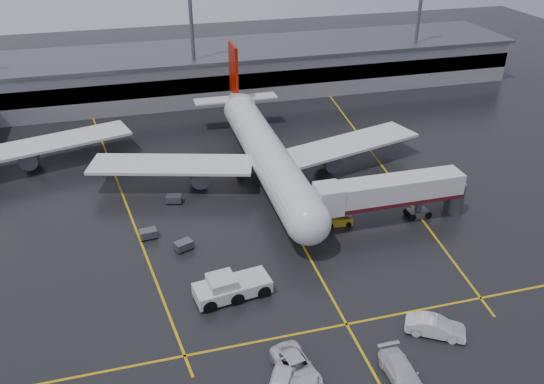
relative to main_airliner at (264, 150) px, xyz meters
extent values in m
plane|color=black|center=(0.00, -9.70, -4.21)|extent=(220.00, 220.00, 0.00)
cube|color=gold|center=(0.00, -9.70, -4.20)|extent=(0.25, 90.00, 0.02)
cube|color=gold|center=(0.00, -31.70, -4.20)|extent=(60.00, 0.25, 0.02)
cube|color=gold|center=(-20.00, 0.30, -4.20)|extent=(9.99, 69.35, 0.02)
cube|color=gold|center=(18.00, 0.30, -4.20)|extent=(7.57, 69.64, 0.02)
cube|color=gray|center=(0.00, 38.30, -0.21)|extent=(120.00, 18.00, 8.00)
cube|color=black|center=(0.00, 29.50, 0.29)|extent=(120.00, 0.40, 3.00)
cube|color=#595B60|center=(0.00, 38.30, 4.09)|extent=(122.00, 19.00, 0.60)
cylinder|color=#595B60|center=(-5.00, 32.30, 8.29)|extent=(0.70, 0.70, 25.00)
cylinder|color=#595B60|center=(40.00, 32.30, 8.29)|extent=(0.70, 0.70, 25.00)
cylinder|color=silver|center=(0.00, -1.70, -0.01)|extent=(5.20, 36.00, 5.20)
sphere|color=silver|center=(0.00, -19.70, -0.01)|extent=(5.20, 5.20, 5.20)
cone|color=silver|center=(0.00, 19.30, 0.59)|extent=(4.94, 8.00, 4.94)
cube|color=#9A0E00|center=(0.00, 20.30, 5.49)|extent=(0.50, 5.50, 8.50)
cube|color=silver|center=(0.00, 19.30, 0.79)|extent=(14.00, 3.00, 0.25)
cube|color=silver|center=(-13.00, 0.30, -0.81)|extent=(22.80, 11.83, 0.40)
cube|color=silver|center=(13.00, 0.30, -0.81)|extent=(22.80, 11.83, 0.40)
cylinder|color=#595B60|center=(-9.50, -0.70, -2.21)|extent=(2.60, 4.50, 2.60)
cylinder|color=#595B60|center=(9.50, -0.70, -2.21)|extent=(2.60, 4.50, 2.60)
cylinder|color=#595B60|center=(0.00, -16.70, -3.21)|extent=(0.56, 0.56, 2.00)
cylinder|color=#595B60|center=(-3.20, 1.30, -3.21)|extent=(0.56, 0.56, 2.00)
cylinder|color=#595B60|center=(3.20, 1.30, -3.21)|extent=(0.56, 0.56, 2.00)
cylinder|color=black|center=(0.00, -16.70, -3.76)|extent=(0.40, 1.10, 1.10)
cylinder|color=black|center=(-3.20, 1.30, -3.66)|extent=(1.00, 1.40, 1.40)
cylinder|color=black|center=(3.20, 1.30, -3.66)|extent=(1.00, 1.40, 1.40)
cube|color=silver|center=(-29.00, 12.30, -0.81)|extent=(22.80, 11.83, 0.40)
cylinder|color=#595B60|center=(-32.50, 11.30, -2.21)|extent=(2.60, 4.50, 2.60)
cube|color=silver|center=(12.00, -15.70, 0.19)|extent=(18.00, 3.20, 3.00)
cube|color=#4A0F16|center=(12.00, -15.70, -1.11)|extent=(18.00, 3.30, 0.50)
cube|color=silver|center=(3.80, -15.70, 0.19)|extent=(3.00, 3.40, 3.30)
cylinder|color=#595B60|center=(16.00, -15.70, -2.71)|extent=(0.80, 0.80, 3.00)
cube|color=#595B60|center=(16.00, -15.70, -3.76)|extent=(2.60, 1.60, 0.90)
cylinder|color=#595B60|center=(21.00, -15.70, -2.21)|extent=(2.40, 2.40, 4.00)
cylinder|color=black|center=(14.90, -15.70, -3.76)|extent=(0.90, 1.80, 0.90)
cylinder|color=black|center=(17.10, -15.70, -3.76)|extent=(0.90, 1.80, 0.90)
cube|color=silver|center=(-9.69, -24.68, -3.22)|extent=(8.08, 4.14, 1.32)
cube|color=silver|center=(-10.78, -24.83, -2.11)|extent=(2.99, 2.99, 1.10)
cube|color=black|center=(-10.78, -24.83, -2.11)|extent=(2.69, 2.69, 0.99)
cylinder|color=black|center=(-12.53, -25.08, -3.60)|extent=(1.88, 3.48, 1.43)
cylinder|color=black|center=(-9.69, -24.68, -3.60)|extent=(1.88, 3.48, 1.43)
cylinder|color=black|center=(-6.85, -24.28, -3.60)|extent=(1.88, 3.48, 1.43)
cube|color=gold|center=(5.67, -14.80, -3.69)|extent=(3.51, 1.78, 1.03)
cube|color=#595B60|center=(5.67, -14.80, -2.71)|extent=(3.32, 1.21, 1.17)
cylinder|color=black|center=(4.56, -14.67, -3.93)|extent=(0.84, 1.66, 0.65)
cylinder|color=black|center=(6.78, -14.93, -3.93)|extent=(0.84, 1.66, 0.65)
imported|color=silver|center=(-6.46, -36.32, -3.39)|extent=(3.75, 6.30, 1.64)
imported|color=silver|center=(1.94, -39.23, -3.36)|extent=(2.37, 5.83, 1.69)
imported|color=silver|center=(7.44, -35.07, -3.30)|extent=(5.70, 4.47, 1.81)
cube|color=#595B60|center=(-13.49, -15.28, -3.56)|extent=(2.34, 1.94, 0.90)
cylinder|color=black|center=(-14.05, -16.04, -4.03)|extent=(0.40, 0.20, 0.40)
cylinder|color=black|center=(-12.56, -15.45, -4.03)|extent=(0.40, 0.20, 0.40)
cylinder|color=black|center=(-14.42, -15.11, -4.03)|extent=(0.40, 0.20, 0.40)
cylinder|color=black|center=(-12.93, -14.52, -4.03)|extent=(0.40, 0.20, 0.40)
cube|color=#595B60|center=(-17.25, -11.77, -3.56)|extent=(2.12, 1.50, 0.90)
cylinder|color=black|center=(-17.99, -12.35, -4.03)|extent=(0.40, 0.20, 0.40)
cylinder|color=black|center=(-16.40, -12.19, -4.03)|extent=(0.40, 0.20, 0.40)
cylinder|color=black|center=(-18.09, -11.35, -4.03)|extent=(0.40, 0.20, 0.40)
cylinder|color=black|center=(-16.50, -11.19, -4.03)|extent=(0.40, 0.20, 0.40)
cube|color=#595B60|center=(-13.36, -4.25, -3.56)|extent=(2.26, 1.76, 0.90)
cylinder|color=black|center=(-14.26, -4.54, -4.03)|extent=(0.40, 0.20, 0.40)
cylinder|color=black|center=(-12.71, -4.94, -4.03)|extent=(0.40, 0.20, 0.40)
cylinder|color=black|center=(-14.00, -3.57, -4.03)|extent=(0.40, 0.20, 0.40)
cylinder|color=black|center=(-12.46, -3.97, -4.03)|extent=(0.40, 0.20, 0.40)
camera|label=1|loc=(-17.31, -68.31, 32.78)|focal=36.46mm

